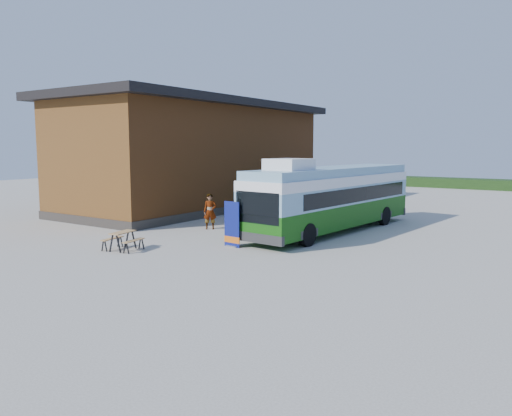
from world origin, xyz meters
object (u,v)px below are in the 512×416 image
Objects in this scene: slurry_tanker at (273,192)px; banner at (232,228)px; bus at (332,196)px; person_b at (322,201)px; picnic_table at (123,236)px; person_a at (210,211)px.

banner is at bearing -52.69° from slurry_tanker.
bus is 6.32× the size of banner.
slurry_tanker is at bearing 145.64° from bus.
bus is 7.08m from person_b.
picnic_table is 15.35m from person_b.
bus reaches higher than slurry_tanker.
bus is 10.71m from picnic_table.
person_b is (2.08, 8.99, -0.13)m from person_a.
bus is 2.31× the size of slurry_tanker.
person_b is (1.73, 15.25, 0.23)m from picnic_table.
slurry_tanker is at bearing 119.96° from banner.
person_b is 0.30× the size of slurry_tanker.
person_b is 3.99m from slurry_tanker.
bus is 6.44m from person_a.
banner reaches higher than person_b.
picnic_table is 15.66m from slurry_tanker.
person_a is at bearing -146.90° from bus.
person_a reaches higher than person_b.
slurry_tanker reaches higher than person_a.
picnic_table is at bearing -124.16° from person_a.
slurry_tanker reaches higher than person_b.
person_a is at bearing 145.66° from banner.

